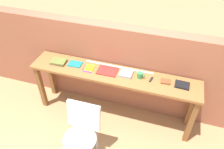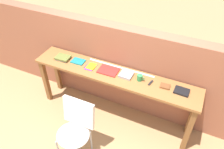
{
  "view_description": "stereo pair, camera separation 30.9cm",
  "coord_description": "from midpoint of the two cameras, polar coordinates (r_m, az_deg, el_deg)",
  "views": [
    {
      "loc": [
        0.71,
        -2.01,
        2.88
      ],
      "look_at": [
        0.0,
        0.25,
        0.9
      ],
      "focal_mm": 35.0,
      "sensor_mm": 36.0,
      "label": 1
    },
    {
      "loc": [
        1.0,
        -1.9,
        2.88
      ],
      "look_at": [
        0.0,
        0.25,
        0.9
      ],
      "focal_mm": 35.0,
      "sensor_mm": 36.0,
      "label": 2
    }
  ],
  "objects": [
    {
      "name": "book_repair_rightmost",
      "position": [
        3.03,
        20.56,
        -4.24
      ],
      "size": [
        0.2,
        0.16,
        0.03
      ],
      "primitive_type": "cube",
      "rotation": [
        0.0,
        0.0,
        -0.04
      ],
      "color": "black",
      "rests_on": "sideboard"
    },
    {
      "name": "pamphlet_pile_colourful",
      "position": [
        3.25,
        -2.85,
        2.02
      ],
      "size": [
        0.16,
        0.19,
        0.01
      ],
      "color": "orange",
      "rests_on": "sideboard"
    },
    {
      "name": "mug",
      "position": [
        3.04,
        10.19,
        -0.95
      ],
      "size": [
        0.11,
        0.08,
        0.09
      ],
      "color": "#338C4C",
      "rests_on": "sideboard"
    },
    {
      "name": "sideboard",
      "position": [
        3.23,
        3.11,
        -1.78
      ],
      "size": [
        2.5,
        0.44,
        0.88
      ],
      "color": "#996033",
      "rests_on": "ground"
    },
    {
      "name": "book_open_centre",
      "position": [
        3.17,
        1.81,
        0.94
      ],
      "size": [
        0.29,
        0.22,
        0.02
      ],
      "primitive_type": "cube",
      "rotation": [
        0.0,
        0.0,
        0.02
      ],
      "color": "red",
      "rests_on": "sideboard"
    },
    {
      "name": "brick_wall_back",
      "position": [
        3.48,
        5.25,
        1.49
      ],
      "size": [
        6.0,
        0.2,
        1.46
      ],
      "primitive_type": "cube",
      "color": "#9E5B42",
      "rests_on": "ground"
    },
    {
      "name": "multitool_folded",
      "position": [
        3.05,
        12.93,
        -2.25
      ],
      "size": [
        0.05,
        0.11,
        0.02
      ],
      "primitive_type": "cube",
      "rotation": [
        0.0,
        0.0,
        -0.21
      ],
      "color": "black",
      "rests_on": "sideboard"
    },
    {
      "name": "ground_plane",
      "position": [
        3.59,
        0.8,
        -13.59
      ],
      "size": [
        40.0,
        40.0,
        0.0
      ],
      "primitive_type": "plane",
      "color": "tan"
    },
    {
      "name": "book_stack_leftmost",
      "position": [
        3.46,
        -10.26,
        4.28
      ],
      "size": [
        0.23,
        0.19,
        0.04
      ],
      "color": "#9E9EA3",
      "rests_on": "sideboard"
    },
    {
      "name": "chair_white_moulded",
      "position": [
        2.94,
        -6.58,
        -13.69
      ],
      "size": [
        0.45,
        0.46,
        0.89
      ],
      "color": "silver",
      "rests_on": "ground"
    },
    {
      "name": "ruler_metal_back_edge",
      "position": [
        3.25,
        4.97,
        1.71
      ],
      "size": [
        1.04,
        0.03,
        0.0
      ],
      "primitive_type": "cube",
      "color": "silver",
      "rests_on": "sideboard"
    },
    {
      "name": "magazine_cycling",
      "position": [
        3.37,
        -6.27,
        3.36
      ],
      "size": [
        0.21,
        0.15,
        0.02
      ],
      "primitive_type": "cube",
      "rotation": [
        0.0,
        0.0,
        0.03
      ],
      "color": "#19757A",
      "rests_on": "sideboard"
    },
    {
      "name": "leather_journal_brown",
      "position": [
        3.04,
        16.54,
        -3.07
      ],
      "size": [
        0.14,
        0.11,
        0.02
      ],
      "primitive_type": "cube",
      "rotation": [
        0.0,
        0.0,
        0.06
      ],
      "color": "brown",
      "rests_on": "sideboard"
    },
    {
      "name": "book_grey_hardcover",
      "position": [
        3.1,
        6.56,
        -0.21
      ],
      "size": [
        0.18,
        0.17,
        0.03
      ],
      "primitive_type": "cube",
      "rotation": [
        0.0,
        0.0,
        -0.02
      ],
      "color": "#9E9EA3",
      "rests_on": "sideboard"
    }
  ]
}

